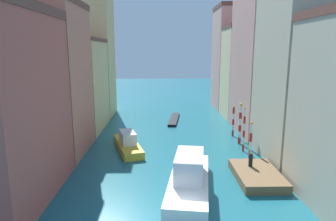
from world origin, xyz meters
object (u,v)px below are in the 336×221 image
mooring_pole_0 (251,140)px  mooring_pole_3 (233,121)px  person_on_dock (251,160)px  mooring_pole_2 (240,123)px  waterfront_dock (257,175)px  mooring_pole_1 (244,129)px  gondola_black (174,119)px  vaporetto_white (189,178)px  motorboat_0 (128,143)px

mooring_pole_0 → mooring_pole_3: bearing=88.5°
person_on_dock → mooring_pole_2: size_ratio=0.28×
waterfront_dock → mooring_pole_3: (1.07, 13.51, 1.69)m
waterfront_dock → mooring_pole_1: mooring_pole_1 is taller
mooring_pole_1 → gondola_black: mooring_pole_1 is taller
vaporetto_white → mooring_pole_0: bearing=45.7°
waterfront_dock → person_on_dock: person_on_dock is taller
mooring_pole_0 → vaporetto_white: mooring_pole_0 is taller
waterfront_dock → mooring_pole_3: mooring_pole_3 is taller
waterfront_dock → mooring_pole_0: 5.38m
waterfront_dock → gondola_black: size_ratio=0.70×
mooring_pole_0 → mooring_pole_1: 2.45m
person_on_dock → vaporetto_white: bearing=-151.2°
mooring_pole_2 → gondola_black: size_ratio=0.57×
waterfront_dock → gondola_black: waterfront_dock is taller
person_on_dock → mooring_pole_3: bearing=83.8°
mooring_pole_2 → person_on_dock: bearing=-98.4°
person_on_dock → motorboat_0: size_ratio=0.17×
waterfront_dock → mooring_pole_3: 13.66m
waterfront_dock → vaporetto_white: (-6.14, -2.13, 0.72)m
mooring_pole_2 → mooring_pole_3: size_ratio=1.23×
motorboat_0 → vaporetto_white: bearing=-59.9°
mooring_pole_0 → motorboat_0: mooring_pole_0 is taller
person_on_dock → mooring_pole_2: bearing=81.6°
mooring_pole_0 → mooring_pole_2: 5.14m
waterfront_dock → mooring_pole_1: 7.79m
motorboat_0 → mooring_pole_1: bearing=-3.6°
waterfront_dock → person_on_dock: (-0.28, 1.10, 1.02)m
waterfront_dock → motorboat_0: motorboat_0 is taller
person_on_dock → mooring_pole_0: mooring_pole_0 is taller
vaporetto_white → mooring_pole_3: bearing=65.2°
mooring_pole_1 → mooring_pole_2: (0.27, 2.72, -0.03)m
mooring_pole_3 → motorboat_0: (-13.23, -5.26, -1.32)m
mooring_pole_2 → mooring_pole_1: bearing=-95.7°
waterfront_dock → vaporetto_white: size_ratio=0.57×
mooring_pole_0 → motorboat_0: (-13.01, 3.21, -1.29)m
gondola_black → waterfront_dock: bearing=-74.4°
mooring_pole_3 → motorboat_0: bearing=-158.3°
vaporetto_white → mooring_pole_2: bearing=59.6°
waterfront_dock → vaporetto_white: bearing=-160.9°
mooring_pole_1 → gondola_black: (-7.09, 15.10, -2.37)m
person_on_dock → vaporetto_white: vaporetto_white is taller
waterfront_dock → mooring_pole_1: (0.80, 7.44, 2.18)m
vaporetto_white → gondola_black: vaporetto_white is taller
mooring_pole_0 → motorboat_0: 13.46m
waterfront_dock → vaporetto_white: vaporetto_white is taller
gondola_black → mooring_pole_0: bearing=-67.8°
gondola_black → motorboat_0: 15.45m
mooring_pole_1 → mooring_pole_2: size_ratio=1.02×
mooring_pole_0 → mooring_pole_1: mooring_pole_1 is taller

